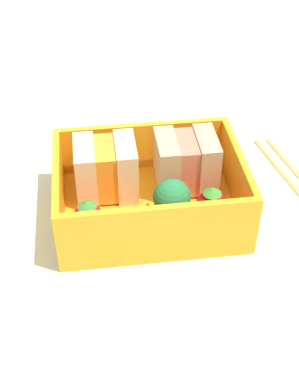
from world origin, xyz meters
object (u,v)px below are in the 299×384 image
broccoli_floret (172,199)px  sandwich_left (106,169)px  carrot_stick_far_left (130,219)px  strawberry_far_left (88,217)px  strawberry_left (211,204)px  sandwich_center_left (186,163)px

broccoli_floret → sandwich_left: bearing=136.9°
carrot_stick_far_left → sandwich_left: bearing=109.1°
sandwich_left → carrot_stick_far_left: sandwich_left is taller
strawberry_far_left → strawberry_left: bearing=1.5°
sandwich_left → sandwich_center_left: size_ratio=1.00×
sandwich_left → strawberry_far_left: (-1.94, -5.06, -1.19)cm
strawberry_far_left → strawberry_left: size_ratio=0.99×
carrot_stick_far_left → strawberry_left: bearing=0.4°
strawberry_left → strawberry_far_left: bearing=-178.5°
sandwich_left → broccoli_floret: bearing=-43.1°
strawberry_far_left → sandwich_left: bearing=69.0°
strawberry_far_left → carrot_stick_far_left: 3.72cm
carrot_stick_far_left → strawberry_far_left: bearing=-176.4°
carrot_stick_far_left → strawberry_left: (7.28, 0.05, 0.85)cm
sandwich_center_left → strawberry_far_left: size_ratio=1.67×
carrot_stick_far_left → strawberry_left: size_ratio=1.25×
broccoli_floret → strawberry_left: broccoli_floret is taller
sandwich_center_left → strawberry_left: bearing=-72.9°
broccoli_floret → strawberry_left: size_ratio=1.35×
sandwich_center_left → carrot_stick_far_left: size_ratio=1.32×
sandwich_center_left → broccoli_floret: sandwich_center_left is taller
sandwich_left → broccoli_floret: sandwich_left is taller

